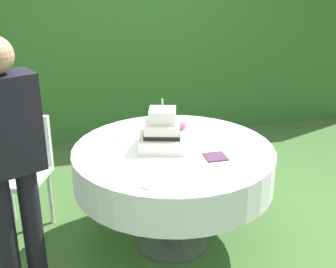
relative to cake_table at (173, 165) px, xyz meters
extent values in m
plane|color=#3D602D|center=(0.00, 0.00, -0.63)|extent=(20.00, 20.00, 0.00)
cube|color=#336628|center=(0.00, 2.42, 0.56)|extent=(6.62, 0.63, 2.37)
cylinder|color=#4C4C51|center=(0.00, 0.00, -0.62)|extent=(0.52, 0.52, 0.02)
cylinder|color=#4C4C51|center=(0.00, 0.00, -0.26)|extent=(0.13, 0.13, 0.72)
cylinder|color=brown|center=(0.00, 0.00, 0.11)|extent=(1.34, 1.34, 0.03)
cylinder|color=white|center=(0.00, 0.00, 0.00)|extent=(1.37, 1.37, 0.26)
cube|color=silver|center=(-0.07, 0.03, 0.18)|extent=(0.39, 0.39, 0.09)
cube|color=silver|center=(-0.07, 0.03, 0.27)|extent=(0.29, 0.29, 0.09)
cube|color=black|center=(-0.07, 0.03, 0.24)|extent=(0.30, 0.30, 0.03)
cube|color=silver|center=(-0.07, 0.03, 0.36)|extent=(0.22, 0.22, 0.09)
sphere|color=#C6599E|center=(0.08, 0.11, 0.24)|extent=(0.09, 0.09, 0.09)
cylinder|color=silver|center=(-0.07, 0.03, 0.44)|extent=(0.01, 0.01, 0.07)
cylinder|color=white|center=(-0.26, -0.48, 0.14)|extent=(0.12, 0.12, 0.01)
cylinder|color=white|center=(-0.28, 0.31, 0.14)|extent=(0.10, 0.10, 0.01)
cylinder|color=white|center=(0.15, 0.34, 0.14)|extent=(0.12, 0.12, 0.01)
cube|color=#4C2D47|center=(0.22, -0.22, 0.14)|extent=(0.14, 0.14, 0.01)
cylinder|color=white|center=(-0.98, 0.20, -0.40)|extent=(0.03, 0.03, 0.45)
cylinder|color=white|center=(-1.15, 0.62, -0.40)|extent=(0.03, 0.03, 0.45)
cylinder|color=white|center=(-0.85, 0.50, -0.40)|extent=(0.03, 0.03, 0.45)
cube|color=white|center=(-1.06, 0.41, -0.16)|extent=(0.53, 0.53, 0.04)
cube|color=white|center=(-0.99, 0.58, 0.06)|extent=(0.38, 0.19, 0.40)
cylinder|color=black|center=(-1.10, -0.32, -0.20)|extent=(0.12, 0.12, 0.85)
cylinder|color=black|center=(-0.95, -0.26, -0.20)|extent=(0.12, 0.12, 0.85)
cube|color=black|center=(-1.02, -0.29, 0.50)|extent=(0.41, 0.32, 0.55)
camera|label=1|loc=(-0.75, -2.65, 1.33)|focal=47.38mm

